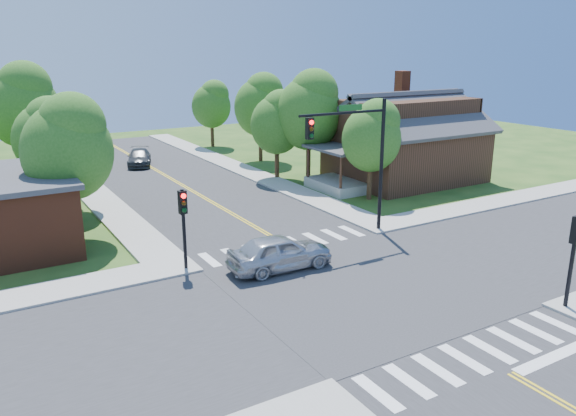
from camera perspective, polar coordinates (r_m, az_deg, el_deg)
ground at (r=24.03m, az=7.38°, el=-8.09°), size 100.00×100.00×0.00m
road_ns at (r=24.02m, az=7.38°, el=-8.04°), size 10.00×90.00×0.04m
road_ew at (r=24.02m, az=7.38°, el=-8.03°), size 90.00×10.00×0.04m
intersection_patch at (r=24.03m, az=7.38°, el=-8.09°), size 10.20×10.20×0.06m
sidewalk_ne at (r=45.30m, az=10.87°, el=3.43°), size 40.00×40.00×0.14m
crosswalk_north at (r=28.75m, az=-0.25°, el=-3.70°), size 8.85×2.00×0.01m
crosswalk_south at (r=20.07m, az=18.65°, el=-13.87°), size 8.85×2.00×0.01m
centerline at (r=24.01m, az=7.38°, el=-7.99°), size 0.30×90.00×0.01m
stop_bar at (r=21.22m, az=26.12°, el=-13.17°), size 4.60×0.45×0.09m
signal_mast_ne at (r=29.17m, az=7.03°, el=6.24°), size 5.30×0.42×7.20m
signal_pole_se at (r=23.60m, az=27.13°, el=-3.32°), size 0.34×0.42×3.80m
signal_pole_nw at (r=25.12m, az=-10.58°, el=-0.66°), size 0.34×0.42×3.80m
house_ne at (r=43.08m, az=11.78°, el=7.15°), size 13.05×8.80×7.11m
tree_e_a at (r=36.85m, az=8.64°, el=7.43°), size 3.91×3.71×6.64m
tree_e_b at (r=41.68m, az=2.27°, el=10.10°), size 4.88×4.64×8.30m
tree_e_c at (r=49.30m, az=-2.75°, el=10.58°), size 4.54×4.31×7.72m
tree_e_d at (r=57.23m, az=-7.71°, el=10.52°), size 3.91×3.72×6.65m
tree_w_a at (r=30.40m, az=-21.37°, el=6.00°), size 4.52×4.29×7.68m
tree_w_b at (r=37.92m, az=-23.22°, el=6.85°), size 4.07×3.87×6.93m
tree_w_c at (r=45.74m, az=-25.31°, el=9.60°), size 5.21×4.95×8.86m
tree_w_d at (r=54.31m, az=-25.80°, el=8.50°), size 3.67×3.48×6.23m
tree_house at (r=42.42m, az=-1.02°, el=8.85°), size 3.98×3.79×6.77m
tree_bldg at (r=35.93m, az=-21.31°, el=6.08°), size 3.79×3.60×6.44m
car_silver at (r=25.40m, az=-0.84°, el=-4.58°), size 2.35×4.98×1.64m
car_dgrey at (r=49.43m, az=-14.88°, el=4.93°), size 4.62×5.70×1.33m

